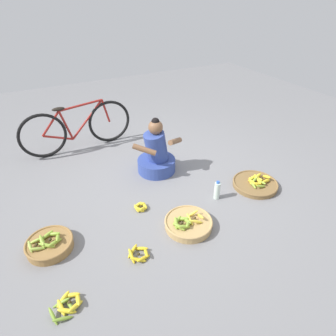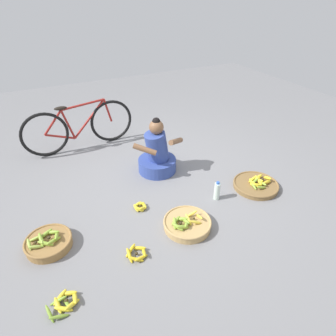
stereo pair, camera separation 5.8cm
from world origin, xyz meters
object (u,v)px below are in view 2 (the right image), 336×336
(banana_basket_near_vendor, at_px, (256,185))
(loose_bananas_mid_right, at_px, (140,207))
(loose_bananas_near_bicycle, at_px, (64,303))
(loose_bananas_mid_left, at_px, (137,254))
(water_bottle, at_px, (217,191))
(vendor_woman_front, at_px, (157,155))
(banana_basket_back_left, at_px, (187,223))
(bicycle_leaning, at_px, (79,127))
(banana_basket_front_left, at_px, (48,242))

(banana_basket_near_vendor, distance_m, loose_bananas_mid_right, 1.51)
(loose_bananas_near_bicycle, distance_m, loose_bananas_mid_left, 0.74)
(loose_bananas_near_bicycle, relative_size, water_bottle, 1.13)
(loose_bananas_mid_left, bearing_deg, loose_bananas_near_bicycle, -163.77)
(banana_basket_near_vendor, xyz_separation_m, loose_bananas_near_bicycle, (-2.48, -0.55, -0.01))
(vendor_woman_front, bearing_deg, loose_bananas_mid_right, -128.95)
(loose_bananas_near_bicycle, bearing_deg, banana_basket_back_left, 13.70)
(vendor_woman_front, relative_size, bicycle_leaning, 0.46)
(banana_basket_back_left, distance_m, water_bottle, 0.62)
(vendor_woman_front, bearing_deg, bicycle_leaning, 124.60)
(bicycle_leaning, relative_size, loose_bananas_near_bicycle, 6.09)
(banana_basket_near_vendor, height_order, loose_bananas_mid_right, banana_basket_near_vendor)
(vendor_woman_front, relative_size, banana_basket_near_vendor, 1.38)
(banana_basket_front_left, height_order, loose_bananas_mid_left, banana_basket_front_left)
(bicycle_leaning, bearing_deg, loose_bananas_near_bicycle, -105.69)
(vendor_woman_front, distance_m, bicycle_leaning, 1.38)
(loose_bananas_mid_left, bearing_deg, banana_basket_near_vendor, 11.03)
(vendor_woman_front, distance_m, banana_basket_front_left, 1.74)
(vendor_woman_front, bearing_deg, banana_basket_near_vendor, -43.90)
(banana_basket_back_left, height_order, water_bottle, water_bottle)
(water_bottle, bearing_deg, banana_basket_back_left, -154.89)
(banana_basket_front_left, bearing_deg, loose_bananas_mid_right, 7.18)
(vendor_woman_front, xyz_separation_m, banana_basket_near_vendor, (0.96, -0.92, -0.21))
(vendor_woman_front, height_order, banana_basket_near_vendor, vendor_woman_front)
(loose_bananas_mid_left, bearing_deg, bicycle_leaning, 89.42)
(banana_basket_back_left, bearing_deg, banana_basket_near_vendor, 11.17)
(banana_basket_front_left, bearing_deg, water_bottle, -3.46)
(loose_bananas_mid_right, distance_m, water_bottle, 0.93)
(bicycle_leaning, relative_size, banana_basket_back_left, 3.30)
(banana_basket_near_vendor, relative_size, water_bottle, 2.32)
(banana_basket_near_vendor, xyz_separation_m, loose_bananas_mid_left, (-1.77, -0.34, -0.01))
(vendor_woman_front, distance_m, loose_bananas_mid_left, 1.52)
(banana_basket_back_left, xyz_separation_m, banana_basket_near_vendor, (1.15, 0.23, -0.01))
(banana_basket_front_left, xyz_separation_m, loose_bananas_mid_right, (1.02, 0.13, -0.03))
(banana_basket_near_vendor, distance_m, loose_bananas_mid_left, 1.80)
(vendor_woman_front, relative_size, loose_bananas_near_bicycle, 2.81)
(banana_basket_front_left, distance_m, loose_bananas_mid_left, 0.89)
(loose_bananas_mid_left, bearing_deg, vendor_woman_front, 57.53)
(bicycle_leaning, relative_size, banana_basket_near_vendor, 2.98)
(bicycle_leaning, relative_size, banana_basket_front_left, 3.71)
(vendor_woman_front, bearing_deg, banana_basket_front_left, -153.41)
(vendor_woman_front, bearing_deg, loose_bananas_near_bicycle, -135.79)
(banana_basket_near_vendor, xyz_separation_m, water_bottle, (-0.58, 0.04, 0.07))
(bicycle_leaning, relative_size, loose_bananas_mid_left, 7.33)
(banana_basket_near_vendor, relative_size, loose_bananas_near_bicycle, 2.04)
(banana_basket_front_left, xyz_separation_m, water_bottle, (1.92, -0.12, 0.06))
(vendor_woman_front, relative_size, water_bottle, 3.19)
(banana_basket_front_left, bearing_deg, banana_basket_near_vendor, -3.49)
(bicycle_leaning, height_order, water_bottle, bicycle_leaning)
(water_bottle, bearing_deg, bicycle_leaning, 119.81)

